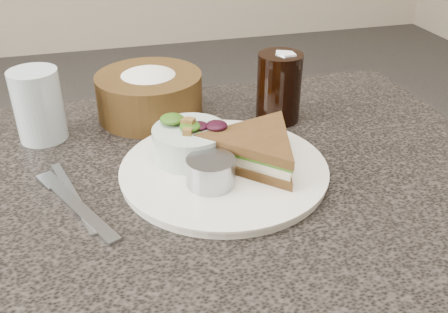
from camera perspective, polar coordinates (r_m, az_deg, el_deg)
name	(u,v)px	position (r m, az deg, el deg)	size (l,w,h in m)	color
dinner_plate	(224,170)	(0.74, 0.00, -1.57)	(0.30, 0.30, 0.01)	silver
sandwich	(256,149)	(0.73, 3.63, 0.87)	(0.18, 0.18, 0.05)	#482E17
salad_bowl	(190,138)	(0.75, -3.90, 2.18)	(0.11, 0.11, 0.07)	#ABBFB5
dressing_ramekin	(211,172)	(0.69, -1.52, -1.75)	(0.07, 0.07, 0.04)	#969AA3
orange_wedge	(211,141)	(0.78, -1.55, 1.83)	(0.06, 0.06, 0.03)	orange
fork	(80,209)	(0.69, -16.16, -5.74)	(0.02, 0.18, 0.00)	#969AA2
knife	(73,196)	(0.72, -16.83, -4.36)	(0.01, 0.19, 0.00)	#ACAFB6
bread_basket	(149,88)	(0.91, -8.54, 7.75)	(0.19, 0.19, 0.11)	#493315
cola_glass	(279,84)	(0.88, 6.31, 8.21)	(0.08, 0.08, 0.13)	black
water_glass	(38,105)	(0.87, -20.44, 5.50)	(0.08, 0.08, 0.12)	#AEBFC7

